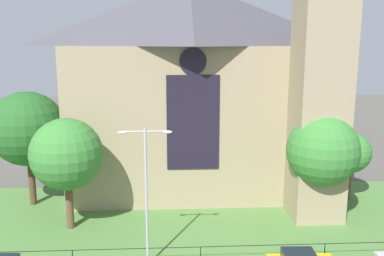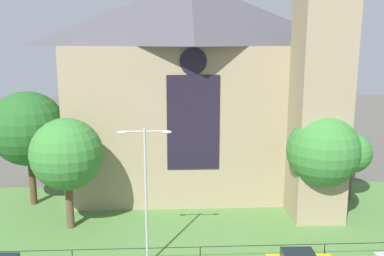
{
  "view_description": "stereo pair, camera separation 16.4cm",
  "coord_description": "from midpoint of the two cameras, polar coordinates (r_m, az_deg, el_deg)",
  "views": [
    {
      "loc": [
        -1.51,
        -23.21,
        14.41
      ],
      "look_at": [
        0.18,
        8.0,
        7.99
      ],
      "focal_mm": 39.67,
      "sensor_mm": 36.0,
      "label": 1
    },
    {
      "loc": [
        -1.35,
        -23.22,
        14.41
      ],
      "look_at": [
        0.18,
        8.0,
        7.99
      ],
      "focal_mm": 39.67,
      "sensor_mm": 36.0,
      "label": 2
    }
  ],
  "objects": [
    {
      "name": "ground",
      "position": [
        36.24,
        -0.32,
        -11.83
      ],
      "size": [
        160.0,
        160.0,
        0.0
      ],
      "primitive_type": "plane",
      "color": "#56544C"
    },
    {
      "name": "grass_verge",
      "position": [
        34.41,
        -0.17,
        -13.14
      ],
      "size": [
        120.0,
        20.0,
        0.01
      ],
      "primitive_type": "cube",
      "color": "#517F3D",
      "rests_on": "ground"
    },
    {
      "name": "church_building",
      "position": [
        40.53,
        0.98,
        5.74
      ],
      "size": [
        23.2,
        16.2,
        26.0
      ],
      "color": "tan",
      "rests_on": "ground"
    },
    {
      "name": "iron_railing",
      "position": [
        29.08,
        1.28,
        -15.91
      ],
      "size": [
        33.53,
        0.07,
        1.13
      ],
      "color": "black",
      "rests_on": "ground"
    },
    {
      "name": "tree_left_near",
      "position": [
        33.67,
        -16.37,
        -3.42
      ],
      "size": [
        5.53,
        5.53,
        8.75
      ],
      "color": "brown",
      "rests_on": "ground"
    },
    {
      "name": "tree_left_far",
      "position": [
        39.56,
        -21.02,
        -0.11
      ],
      "size": [
        6.51,
        6.51,
        10.19
      ],
      "color": "#4C3823",
      "rests_on": "ground"
    },
    {
      "name": "tree_right_near",
      "position": [
        34.78,
        17.34,
        -3.04
      ],
      "size": [
        5.68,
        5.68,
        8.84
      ],
      "color": "#423021",
      "rests_on": "ground"
    },
    {
      "name": "tree_right_far",
      "position": [
        41.2,
        20.72,
        -3.17
      ],
      "size": [
        3.71,
        3.71,
        6.34
      ],
      "color": "brown",
      "rests_on": "ground"
    },
    {
      "name": "streetlamp_near",
      "position": [
        27.09,
        -6.09,
        -7.13
      ],
      "size": [
        3.37,
        0.26,
        9.16
      ],
      "color": "#B2B2B7",
      "rests_on": "ground"
    }
  ]
}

